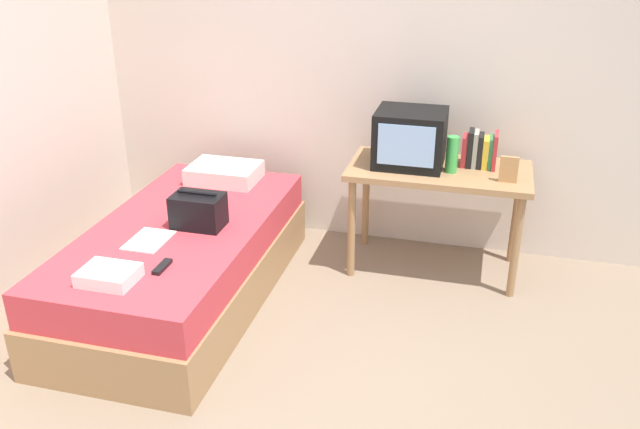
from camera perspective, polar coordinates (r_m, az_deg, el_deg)
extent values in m
plane|color=#84705B|center=(3.46, -2.69, -15.71)|extent=(8.00, 8.00, 0.00)
cube|color=beige|center=(4.68, 4.46, 12.93)|extent=(5.20, 0.10, 2.60)
cube|color=#9E754C|center=(4.27, -11.54, -5.23)|extent=(1.00, 2.00, 0.31)
cube|color=#C63842|center=(4.15, -11.84, -2.12)|extent=(0.97, 1.94, 0.21)
cube|color=#9E754C|center=(4.37, 10.18, 3.70)|extent=(1.16, 0.60, 0.04)
cylinder|color=#9E754C|center=(4.36, 2.71, -1.20)|extent=(0.05, 0.05, 0.69)
cylinder|color=#9E754C|center=(4.29, 16.42, -2.69)|extent=(0.05, 0.05, 0.69)
cylinder|color=#9E754C|center=(4.79, 3.94, 1.21)|extent=(0.05, 0.05, 0.69)
cylinder|color=#9E754C|center=(4.73, 16.40, -0.11)|extent=(0.05, 0.05, 0.69)
cube|color=black|center=(4.34, 7.72, 6.51)|extent=(0.44, 0.38, 0.36)
cube|color=#8CB2E0|center=(4.15, 7.36, 5.84)|extent=(0.35, 0.01, 0.26)
cylinder|color=green|center=(4.27, 11.23, 5.06)|extent=(0.08, 0.08, 0.23)
cube|color=#B72D33|center=(4.41, 12.26, 5.38)|extent=(0.03, 0.13, 0.20)
cube|color=black|center=(4.41, 12.74, 5.57)|extent=(0.03, 0.14, 0.24)
cube|color=gray|center=(4.41, 13.15, 5.48)|extent=(0.03, 0.14, 0.23)
cube|color=black|center=(4.41, 13.55, 5.34)|extent=(0.03, 0.14, 0.21)
cube|color=gold|center=(4.41, 13.99, 5.16)|extent=(0.03, 0.14, 0.19)
cube|color=#337F47|center=(4.41, 14.39, 5.18)|extent=(0.02, 0.14, 0.20)
cube|color=#B72D33|center=(4.41, 14.75, 5.31)|extent=(0.02, 0.17, 0.23)
cube|color=#B27F4C|center=(4.19, 15.84, 3.73)|extent=(0.11, 0.02, 0.16)
cube|color=silver|center=(4.70, -8.18, 3.55)|extent=(0.47, 0.35, 0.11)
cube|color=black|center=(4.01, -10.36, 0.32)|extent=(0.30, 0.20, 0.20)
cylinder|color=black|center=(3.97, -10.49, 1.83)|extent=(0.24, 0.02, 0.02)
cube|color=white|center=(3.93, -14.44, -2.14)|extent=(0.21, 0.29, 0.01)
cube|color=black|center=(3.62, -13.34, -4.37)|extent=(0.04, 0.16, 0.02)
cube|color=white|center=(3.56, -17.62, -4.97)|extent=(0.28, 0.22, 0.07)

